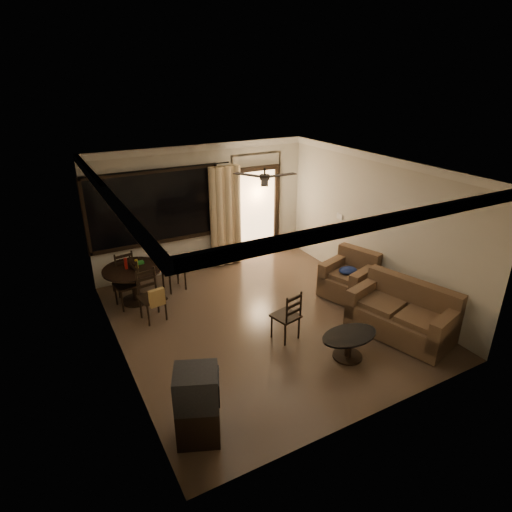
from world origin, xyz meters
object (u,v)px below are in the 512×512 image
tv_cabinet (198,405)px  side_chair (286,324)px  dining_chair_north (124,280)px  sofa (403,315)px  armchair (350,278)px  dining_chair_east (173,277)px  dining_chair_west (128,292)px  dining_table (133,275)px  coffee_table (349,342)px  dining_chair_south (153,305)px

tv_cabinet → side_chair: 2.48m
dining_chair_north → sofa: (3.88, -3.80, 0.08)m
dining_chair_north → armchair: (3.99, -2.29, 0.09)m
dining_chair_east → dining_chair_west: bearing=95.4°
dining_chair_north → side_chair: 3.60m
dining_table → coffee_table: (2.51, -3.44, -0.28)m
tv_cabinet → side_chair: tv_cabinet is taller
dining_table → armchair: dining_table is taller
dining_chair_west → sofa: dining_chair_west is taller
dining_chair_west → dining_chair_north: 0.58m
dining_chair_east → coffee_table: 3.94m
dining_chair_north → sofa: bearing=127.5°
dining_chair_east → side_chair: (1.09, -2.64, -0.01)m
tv_cabinet → sofa: bearing=30.1°
dining_chair_north → coffee_table: dining_chair_north is taller
tv_cabinet → sofa: size_ratio=0.54×
coffee_table → dining_table: bearing=126.1°
armchair → coffee_table: (-1.37, -1.61, -0.09)m
armchair → dining_chair_west: bearing=139.3°
dining_chair_west → dining_chair_south: bearing=12.8°
dining_chair_east → dining_chair_south: same height
dining_chair_south → dining_table: bearing=89.9°
sofa → coffee_table: size_ratio=1.94×
dining_chair_south → tv_cabinet: bearing=-103.7°
sofa → coffee_table: (-1.26, -0.10, -0.08)m
dining_chair_west → coffee_table: bearing=30.6°
dining_table → coffee_table: size_ratio=1.18×
dining_chair_west → dining_chair_south: same height
dining_chair_east → sofa: (2.94, -3.46, 0.08)m
dining_chair_south → dining_chair_north: bearing=92.0°
dining_chair_west → sofa: 5.08m
dining_chair_west → coffee_table: dining_chair_west is taller
dining_chair_east → coffee_table: size_ratio=0.99×
dining_table → dining_chair_north: (-0.11, 0.45, -0.28)m
dining_chair_south → tv_cabinet: tv_cabinet is taller
sofa → dining_chair_east: bearing=114.3°
tv_cabinet → side_chair: bearing=55.1°
dining_chair_west → coffee_table: 4.26m
dining_chair_east → dining_chair_north: bearing=62.1°
dining_chair_north → tv_cabinet: 4.29m
dining_chair_east → sofa: 4.54m
tv_cabinet → armchair: (4.05, 2.00, -0.13)m
dining_chair_west → dining_chair_east: 1.01m
dining_chair_east → dining_chair_north: same height
dining_chair_east → dining_chair_south: bearing=135.7°
side_chair → coffee_table: bearing=109.9°
side_chair → sofa: bearing=143.2°
coffee_table → side_chair: size_ratio=1.06×
dining_chair_west → dining_table: bearing=118.7°
tv_cabinet → armchair: bearing=49.3°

